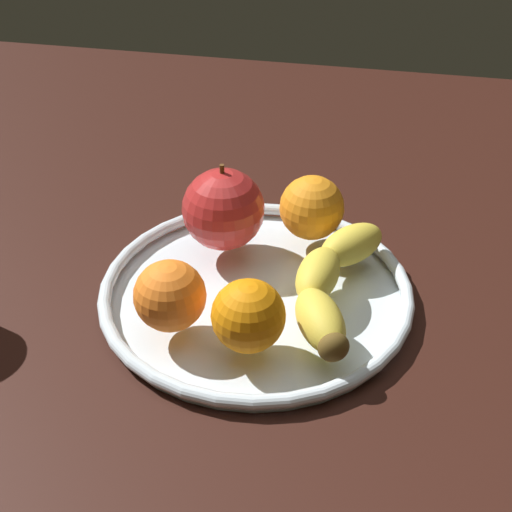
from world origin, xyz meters
TOP-DOWN VIEW (x-y plane):
  - ground_plane at (0.00, 0.00)cm, footprint 125.60×125.60cm
  - fruit_bowl at (0.00, 0.00)cm, footprint 28.89×28.89cm
  - banana at (0.65, 6.84)cm, footprint 19.58×8.46cm
  - apple at (-5.45, -4.39)cm, footprint 8.00×8.00cm
  - orange_center at (6.97, -5.74)cm, footprint 6.05×6.05cm
  - orange_front_right at (-8.81, 3.74)cm, footprint 6.43×6.43cm
  - orange_back_left at (8.02, 1.11)cm, footprint 6.01×6.01cm

SIDE VIEW (x-z plane):
  - ground_plane at x=0.00cm, z-range -4.00..0.00cm
  - fruit_bowl at x=0.00cm, z-range 0.02..1.82cm
  - banana at x=0.65cm, z-range 1.80..5.43cm
  - orange_back_left at x=8.02cm, z-range 1.80..7.81cm
  - orange_center at x=6.97cm, z-range 1.80..7.85cm
  - orange_front_right at x=-8.81cm, z-range 1.80..8.23cm
  - apple at x=-5.45cm, z-range 1.40..10.20cm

